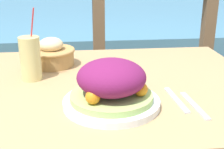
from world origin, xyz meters
The scene contains 8 objects.
patio_table centered at (0.00, 0.00, 0.66)m, with size 1.02×0.86×0.77m.
railing_fence centered at (0.00, 0.85, 0.75)m, with size 2.80×0.08×1.09m.
sea_backdrop centered at (0.00, 3.35, 0.29)m, with size 12.00×4.00×0.59m.
salad_plate centered at (-0.03, -0.18, 0.83)m, with size 0.28×0.28×0.14m.
drink_glass centered at (-0.29, 0.06, 0.85)m, with size 0.07×0.07×0.25m.
bread_basket centered at (-0.23, 0.21, 0.82)m, with size 0.19×0.19×0.11m.
fork centered at (0.17, -0.17, 0.77)m, with size 0.03×0.18×0.00m.
knife centered at (0.21, -0.21, 0.77)m, with size 0.03×0.18×0.00m.
Camera 1 is at (-0.12, -1.00, 1.17)m, focal length 50.00 mm.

